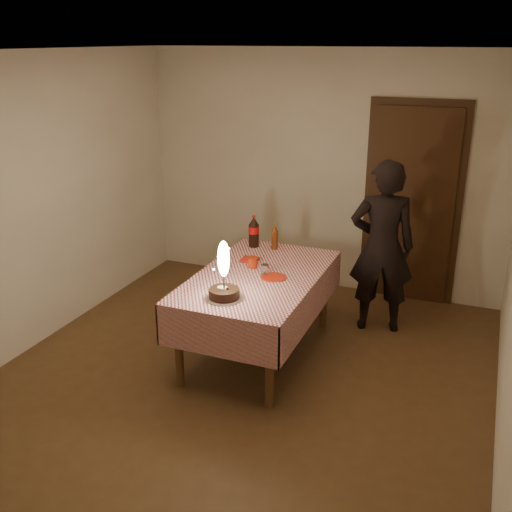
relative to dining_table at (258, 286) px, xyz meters
name	(u,v)px	position (x,y,z in m)	size (l,w,h in m)	color
ground	(240,378)	(0.02, -0.46, -0.66)	(4.00, 4.50, 0.01)	brown
room_shell	(246,183)	(0.06, -0.39, 1.00)	(4.04, 4.54, 2.62)	silver
dining_table	(258,286)	(0.00, 0.00, 0.00)	(1.02, 1.72, 0.76)	brown
birthday_cake	(224,282)	(-0.07, -0.55, 0.24)	(0.30, 0.30, 0.47)	white
red_plate	(274,277)	(0.15, -0.01, 0.11)	(0.22, 0.22, 0.01)	red
red_cup	(253,262)	(-0.11, 0.15, 0.15)	(0.08, 0.08, 0.10)	#AF270C
clear_cup	(265,269)	(0.05, 0.03, 0.15)	(0.07, 0.07, 0.09)	white
napkin_stack	(250,260)	(-0.20, 0.29, 0.11)	(0.15, 0.15, 0.02)	red
cola_bottle	(254,231)	(-0.32, 0.68, 0.25)	(0.10, 0.10, 0.32)	black
amber_bottle_left	(275,237)	(-0.11, 0.69, 0.22)	(0.06, 0.06, 0.25)	#622C10
photographer	(382,247)	(0.89, 0.91, 0.18)	(0.69, 0.55, 1.67)	black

